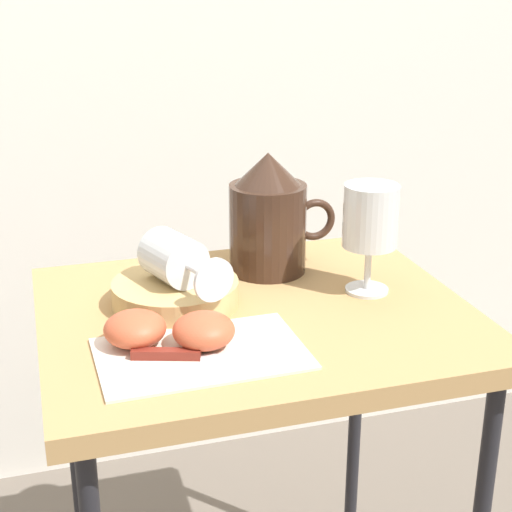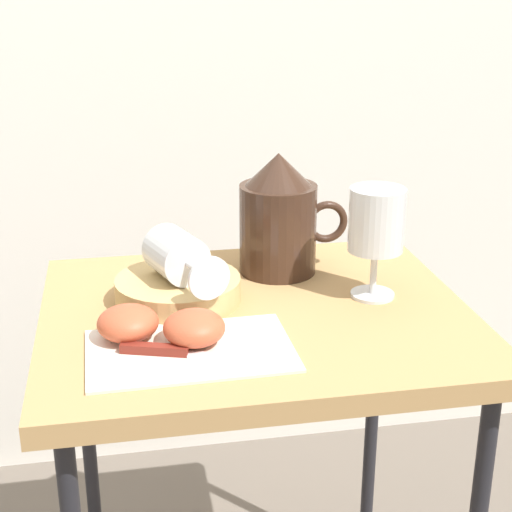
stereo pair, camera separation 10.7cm
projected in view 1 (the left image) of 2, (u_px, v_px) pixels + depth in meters
name	position (u px, v px, depth m)	size (l,w,h in m)	color
curtain_drape	(162.00, 72.00, 1.63)	(2.40, 0.03, 1.85)	silver
table	(256.00, 349.00, 1.12)	(0.60, 0.50, 0.68)	#AD8451
linen_napkin	(201.00, 354.00, 0.97)	(0.26, 0.16, 0.00)	silver
basket_tray	(175.00, 293.00, 1.11)	(0.18, 0.18, 0.04)	tan
pitcher	(268.00, 224.00, 1.21)	(0.17, 0.12, 0.19)	#382319
wine_glass_upright	(370.00, 222.00, 1.12)	(0.08, 0.08, 0.16)	silver
wine_glass_tipped_near	(175.00, 259.00, 1.08)	(0.11, 0.16, 0.07)	silver
apple_half_left	(135.00, 329.00, 0.98)	(0.08, 0.08, 0.04)	#C15133
apple_half_right	(204.00, 331.00, 0.97)	(0.08, 0.08, 0.04)	#C15133
knife	(194.00, 355.00, 0.95)	(0.21, 0.08, 0.01)	silver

